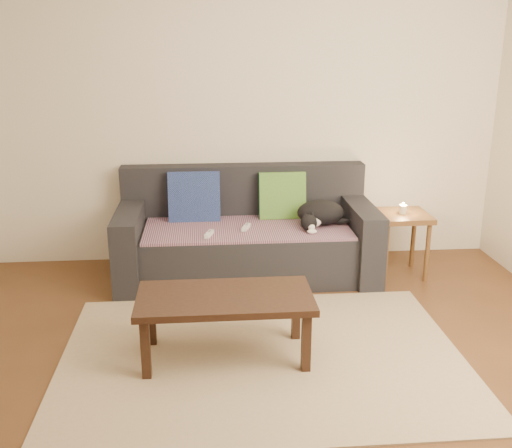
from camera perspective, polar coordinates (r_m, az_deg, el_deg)
name	(u,v)px	position (r m, az deg, el deg)	size (l,w,h in m)	color
ground	(265,370)	(3.71, 0.83, -13.76)	(4.50, 4.50, 0.00)	brown
back_wall	(242,113)	(5.21, -1.32, 10.53)	(4.50, 0.04, 2.60)	beige
sofa	(246,238)	(5.01, -0.93, -1.38)	(2.10, 0.94, 0.87)	#232328
throw_blanket	(247,228)	(4.88, -0.86, -0.39)	(1.66, 0.74, 0.02)	#352443
cushion_navy	(194,197)	(5.07, -5.91, 2.54)	(0.43, 0.11, 0.43)	#102247
cushion_green	(282,195)	(5.11, 2.51, 2.73)	(0.40, 0.10, 0.40)	#0B4736
cat	(320,214)	(4.93, 6.09, 0.99)	(0.48, 0.45, 0.20)	black
wii_remote_a	(209,234)	(4.67, -4.50, -0.96)	(0.15, 0.04, 0.03)	white
wii_remote_b	(246,227)	(4.82, -0.96, -0.31)	(0.15, 0.04, 0.03)	white
side_table	(402,224)	(5.09, 13.71, -0.02)	(0.43, 0.43, 0.53)	brown
candle	(403,209)	(5.05, 13.81, 1.40)	(0.06, 0.06, 0.09)	beige
rug	(262,357)	(3.83, 0.60, -12.53)	(2.50, 1.80, 0.01)	tan
coffee_table	(225,303)	(3.67, -2.97, -7.54)	(1.07, 0.53, 0.43)	#301D12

